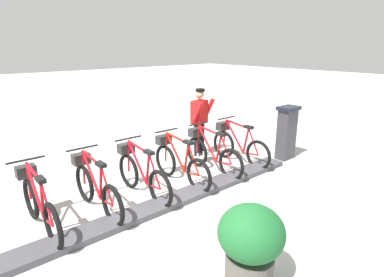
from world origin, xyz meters
name	(u,v)px	position (x,y,z in m)	size (l,w,h in m)	color
ground_plane	(171,204)	(0.00, 0.00, 0.00)	(60.00, 60.00, 0.00)	beige
dock_rail_base	(171,201)	(0.00, 0.00, 0.05)	(0.44, 6.05, 0.10)	#47474C
payment_kiosk	(286,132)	(0.05, -3.50, 0.67)	(0.36, 0.52, 1.28)	#38383D
bike_docked_0	(238,145)	(0.63, -2.42, 0.43)	(1.72, 0.54, 1.02)	black
bike_docked_1	(211,153)	(0.63, -1.55, 0.43)	(1.72, 0.54, 1.02)	black
bike_docked_2	(179,162)	(0.63, -0.67, 0.43)	(1.72, 0.54, 1.02)	black
bike_docked_3	(141,173)	(0.63, 0.20, 0.43)	(1.72, 0.54, 1.02)	black
bike_docked_4	(95,187)	(0.63, 1.07, 0.43)	(1.72, 0.54, 1.02)	black
bike_docked_5	(39,204)	(0.63, 1.95, 0.43)	(1.72, 0.54, 1.02)	black
worker_near_rack	(200,120)	(1.58, -2.09, 0.91)	(0.52, 0.69, 1.66)	white
planter_bush	(251,241)	(-2.11, 0.47, 0.54)	(0.76, 0.76, 0.97)	#59544C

